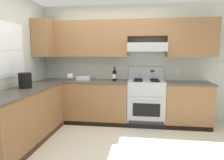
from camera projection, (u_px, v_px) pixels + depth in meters
ground_plane at (99, 148)px, 3.18m from camera, size 7.04×7.04×0.00m
wall_back at (130, 54)px, 4.43m from camera, size 4.68×0.57×2.55m
wall_left at (9, 62)px, 3.44m from camera, size 0.47×4.00×2.55m
counter_back_run at (116, 102)px, 4.32m from camera, size 3.60×0.65×0.91m
counter_left_run at (24, 117)px, 3.28m from camera, size 0.63×1.91×0.91m
stove at (146, 102)px, 4.24m from camera, size 0.76×0.62×1.20m
wine_bottle at (114, 75)px, 4.24m from camera, size 0.08×0.09×0.33m
bowl at (84, 79)px, 4.43m from camera, size 0.30×0.22×0.08m
bucket at (25, 80)px, 3.37m from camera, size 0.23×0.23×0.26m
paper_towel_roll at (71, 77)px, 4.45m from camera, size 0.12×0.14×0.14m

